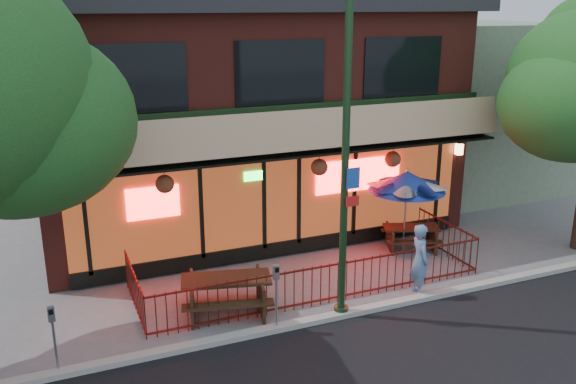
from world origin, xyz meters
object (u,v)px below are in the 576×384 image
(street_light, at_px, (345,179))
(pedestrian, at_px, (420,260))
(picnic_table_left, at_px, (226,289))
(parking_meter_near, at_px, (276,287))
(patio_umbrella, at_px, (407,181))
(parking_meter_far, at_px, (53,329))
(picnic_table_right, at_px, (411,234))

(street_light, bearing_deg, pedestrian, 5.51)
(picnic_table_left, bearing_deg, parking_meter_near, -58.27)
(picnic_table_left, distance_m, patio_umbrella, 6.01)
(parking_meter_near, bearing_deg, pedestrian, 4.37)
(picnic_table_left, bearing_deg, parking_meter_far, -163.17)
(picnic_table_right, height_order, parking_meter_far, parking_meter_far)
(parking_meter_near, xyz_separation_m, parking_meter_far, (-4.37, 0.08, -0.07))
(pedestrian, bearing_deg, street_light, 103.80)
(patio_umbrella, distance_m, parking_meter_near, 5.68)
(picnic_table_right, relative_size, patio_umbrella, 0.78)
(picnic_table_right, distance_m, pedestrian, 2.90)
(pedestrian, height_order, parking_meter_far, pedestrian)
(picnic_table_right, xyz_separation_m, patio_umbrella, (-0.29, -0.07, 1.61))
(picnic_table_right, height_order, patio_umbrella, patio_umbrella)
(picnic_table_left, height_order, patio_umbrella, patio_umbrella)
(street_light, distance_m, picnic_table_left, 3.65)
(picnic_table_left, height_order, picnic_table_right, picnic_table_left)
(picnic_table_right, bearing_deg, picnic_table_left, -164.95)
(patio_umbrella, distance_m, parking_meter_far, 9.68)
(parking_meter_far, bearing_deg, picnic_table_right, 15.73)
(patio_umbrella, bearing_deg, picnic_table_left, -164.91)
(parking_meter_near, bearing_deg, picnic_table_right, 28.12)
(picnic_table_left, bearing_deg, pedestrian, -11.27)
(street_light, distance_m, pedestrian, 3.14)
(picnic_table_right, height_order, pedestrian, pedestrian)
(street_light, relative_size, picnic_table_right, 3.77)
(parking_meter_far, bearing_deg, street_light, -0.03)
(street_light, bearing_deg, patio_umbrella, 38.37)
(picnic_table_left, distance_m, pedestrian, 4.58)
(patio_umbrella, relative_size, pedestrian, 1.35)
(street_light, bearing_deg, parking_meter_far, 179.97)
(pedestrian, bearing_deg, picnic_table_right, -21.62)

